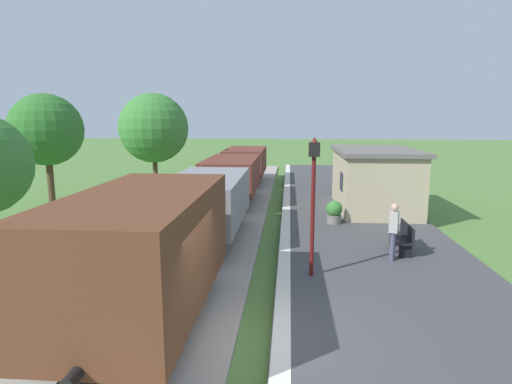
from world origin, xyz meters
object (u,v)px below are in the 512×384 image
object	(u,v)px
bench_near_hut	(403,237)
tree_field_left	(154,128)
lamp_post_near	(313,181)
tree_trackside_far	(46,130)
freight_train	(219,189)
person_waiting	(394,229)
potted_planter	(334,212)
station_hut	(374,179)

from	to	relation	value
bench_near_hut	tree_field_left	size ratio (longest dim) A/B	0.26
lamp_post_near	tree_trackside_far	size ratio (longest dim) A/B	0.68
freight_train	bench_near_hut	xyz separation A→B (m)	(6.51, -4.09, -0.76)
person_waiting	tree_field_left	xyz separation A→B (m)	(-11.20, 12.55, 2.61)
tree_field_left	potted_planter	bearing A→B (deg)	-39.78
lamp_post_near	tree_trackside_far	world-z (taller)	tree_trackside_far
person_waiting	bench_near_hut	bearing A→B (deg)	-101.57
bench_near_hut	freight_train	bearing A→B (deg)	147.88
tree_trackside_far	freight_train	bearing A→B (deg)	-0.54
bench_near_hut	tree_field_left	bearing A→B (deg)	134.96
person_waiting	lamp_post_near	world-z (taller)	lamp_post_near
freight_train	tree_field_left	bearing A→B (deg)	124.26
person_waiting	tree_trackside_far	bearing A→B (deg)	-0.04
station_hut	tree_field_left	bearing A→B (deg)	155.91
bench_near_hut	lamp_post_near	bearing A→B (deg)	-142.71
lamp_post_near	freight_train	bearing A→B (deg)	119.13
station_hut	person_waiting	size ratio (longest dim) A/B	3.39
freight_train	lamp_post_near	distance (m)	7.39
station_hut	tree_field_left	distance (m)	13.32
station_hut	bench_near_hut	world-z (taller)	station_hut
tree_trackside_far	bench_near_hut	bearing A→B (deg)	-16.64
potted_planter	tree_field_left	size ratio (longest dim) A/B	0.16
freight_train	lamp_post_near	size ratio (longest dim) A/B	7.03
tree_trackside_far	station_hut	bearing A→B (deg)	8.84
potted_planter	lamp_post_near	distance (m)	6.21
person_waiting	tree_field_left	world-z (taller)	tree_field_left
potted_planter	freight_train	bearing A→B (deg)	172.49
freight_train	tree_trackside_far	world-z (taller)	tree_trackside_far
station_hut	lamp_post_near	world-z (taller)	lamp_post_near
station_hut	person_waiting	world-z (taller)	station_hut
person_waiting	potted_planter	xyz separation A→B (m)	(-1.27, 4.28, -0.46)
potted_planter	tree_trackside_far	bearing A→B (deg)	176.73
freight_train	tree_field_left	distance (m)	9.53
tree_field_left	station_hut	bearing A→B (deg)	-24.09
tree_trackside_far	tree_field_left	distance (m)	7.88
freight_train	person_waiting	world-z (taller)	freight_train
freight_train	bench_near_hut	distance (m)	7.72
station_hut	freight_train	bearing A→B (deg)	-161.49
potted_planter	tree_field_left	world-z (taller)	tree_field_left
tree_trackside_far	person_waiting	bearing A→B (deg)	-20.37
freight_train	person_waiting	distance (m)	7.75
station_hut	person_waiting	bearing A→B (deg)	-96.37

